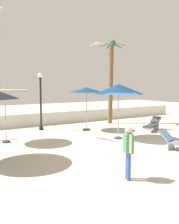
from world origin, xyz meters
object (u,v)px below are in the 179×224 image
at_px(patio_umbrella_0, 5,93).
at_px(lamp_post_0, 41,97).
at_px(guest_0, 128,148).
at_px(patio_umbrella_3, 87,90).
at_px(palm_tree_0, 111,74).
at_px(lounge_chair_2, 152,124).
at_px(seagull_1, 97,44).
at_px(patio_umbrella_1, 119,89).

bearing_deg(patio_umbrella_0, lamp_post_0, 39.80).
bearing_deg(guest_0, patio_umbrella_3, 65.17).
height_order(patio_umbrella_3, lamp_post_0, lamp_post_0).
bearing_deg(palm_tree_0, lounge_chair_2, -88.58).
relative_size(patio_umbrella_3, palm_tree_0, 0.45).
relative_size(palm_tree_0, guest_0, 3.76).
distance_m(lamp_post_0, seagull_1, 4.99).
distance_m(lamp_post_0, lounge_chair_2, 7.31).
distance_m(patio_umbrella_0, seagull_1, 7.03).
distance_m(patio_umbrella_3, seagull_1, 3.14).
distance_m(patio_umbrella_0, lamp_post_0, 3.85).
height_order(patio_umbrella_3, guest_0, patio_umbrella_3).
height_order(patio_umbrella_1, patio_umbrella_3, patio_umbrella_1).
distance_m(patio_umbrella_1, patio_umbrella_3, 3.21).
relative_size(lounge_chair_2, seagull_1, 1.56).
relative_size(lamp_post_0, guest_0, 2.21).
distance_m(patio_umbrella_3, lounge_chair_2, 4.69).
height_order(lounge_chair_2, seagull_1, seagull_1).
xyz_separation_m(palm_tree_0, guest_0, (-6.97, -9.67, -2.71)).
xyz_separation_m(patio_umbrella_1, guest_0, (-3.69, -4.87, -1.66)).
bearing_deg(palm_tree_0, patio_umbrella_1, -124.38).
height_order(palm_tree_0, lounge_chair_2, palm_tree_0).
bearing_deg(palm_tree_0, guest_0, -125.78).
relative_size(patio_umbrella_0, patio_umbrella_1, 0.92).
bearing_deg(lounge_chair_2, seagull_1, 132.74).
xyz_separation_m(palm_tree_0, seagull_1, (-2.32, -1.48, 1.83)).
height_order(patio_umbrella_1, seagull_1, seagull_1).
height_order(palm_tree_0, guest_0, palm_tree_0).
distance_m(patio_umbrella_0, patio_umbrella_3, 5.43).
height_order(patio_umbrella_3, seagull_1, seagull_1).
height_order(lamp_post_0, lounge_chair_2, lamp_post_0).
bearing_deg(guest_0, patio_umbrella_0, 102.62).
bearing_deg(seagull_1, guest_0, -119.55).
xyz_separation_m(palm_tree_0, lounge_chair_2, (0.10, -4.10, -3.31)).
xyz_separation_m(patio_umbrella_1, lounge_chair_2, (3.38, 0.69, -2.26)).
height_order(patio_umbrella_0, lounge_chair_2, patio_umbrella_0).
distance_m(lounge_chair_2, guest_0, 9.02).
xyz_separation_m(patio_umbrella_0, patio_umbrella_1, (5.32, -2.40, 0.16)).
height_order(patio_umbrella_0, palm_tree_0, palm_tree_0).
distance_m(palm_tree_0, seagull_1, 3.31).
relative_size(patio_umbrella_0, lounge_chair_2, 1.43).
bearing_deg(guest_0, palm_tree_0, 54.22).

